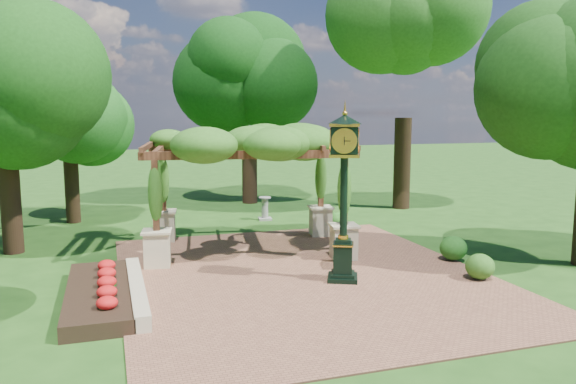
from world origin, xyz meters
name	(u,v)px	position (x,y,z in m)	size (l,w,h in m)	color
ground	(317,286)	(0.00, 0.00, 0.00)	(120.00, 120.00, 0.00)	#1E4714
brick_plaza	(304,275)	(0.00, 1.00, 0.02)	(10.00, 12.00, 0.04)	brown
border_wall	(137,290)	(-4.60, 0.50, 0.20)	(0.35, 5.00, 0.40)	#C6B793
flower_bed	(99,295)	(-5.50, 0.50, 0.18)	(1.50, 5.00, 0.36)	red
pedestal_clock	(344,182)	(0.83, 0.20, 2.74)	(1.20, 1.20, 4.58)	black
pergola	(247,148)	(-0.77, 4.48, 3.42)	(7.19, 5.13, 4.17)	beige
sundial	(265,210)	(1.20, 9.44, 0.44)	(0.62, 0.62, 1.00)	gray
shrub_front	(480,266)	(4.45, -0.87, 0.39)	(0.78, 0.78, 0.71)	#2B5C1A
shrub_mid	(453,248)	(4.94, 1.09, 0.42)	(0.83, 0.83, 0.75)	#205819
shrub_back	(337,221)	(3.32, 6.51, 0.38)	(0.76, 0.76, 0.68)	#255E1B
tree_west_near	(3,96)	(-8.22, 6.48, 5.09)	(4.64, 4.64, 7.40)	#301E13
tree_west_far	(68,109)	(-6.61, 11.42, 4.75)	(3.93, 3.93, 6.92)	#302012
tree_north	(249,82)	(1.72, 14.19, 6.11)	(5.10, 5.10, 8.89)	#341F15
tree_east_far	(406,45)	(8.31, 10.37, 7.69)	(4.92, 4.92, 11.22)	black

